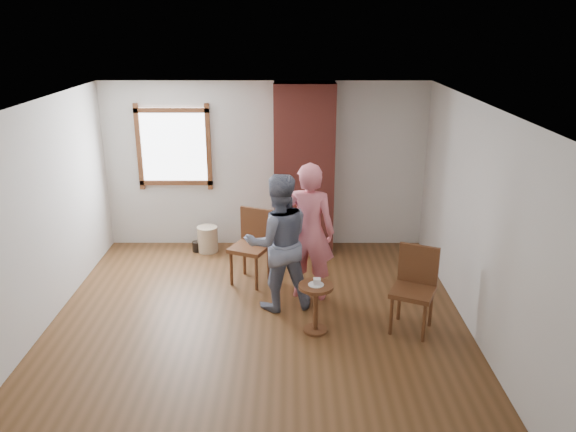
# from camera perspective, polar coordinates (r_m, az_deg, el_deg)

# --- Properties ---
(ground) EXTENTS (5.50, 5.50, 0.00)m
(ground) POSITION_cam_1_polar(r_m,az_deg,el_deg) (6.73, -3.16, -11.56)
(ground) COLOR brown
(ground) RESTS_ON ground
(room_shell) EXTENTS (5.04, 5.52, 2.62)m
(room_shell) POSITION_cam_1_polar(r_m,az_deg,el_deg) (6.60, -3.65, 4.85)
(room_shell) COLOR silver
(room_shell) RESTS_ON ground
(brick_chimney) EXTENTS (0.90, 0.50, 2.60)m
(brick_chimney) POSITION_cam_1_polar(r_m,az_deg,el_deg) (8.55, 1.62, 4.73)
(brick_chimney) COLOR #9F4238
(brick_chimney) RESTS_ON ground
(stoneware_crock) EXTENTS (0.38, 0.38, 0.41)m
(stoneware_crock) POSITION_cam_1_polar(r_m,az_deg,el_deg) (8.88, -8.16, -2.34)
(stoneware_crock) COLOR #C8B490
(stoneware_crock) RESTS_ON ground
(dark_pot) EXTENTS (0.17, 0.17, 0.16)m
(dark_pot) POSITION_cam_1_polar(r_m,az_deg,el_deg) (8.95, -9.20, -3.07)
(dark_pot) COLOR black
(dark_pot) RESTS_ON ground
(dining_chair_left) EXTENTS (0.62, 0.62, 1.01)m
(dining_chair_left) POSITION_cam_1_polar(r_m,az_deg,el_deg) (7.73, -3.63, -2.62)
(dining_chair_left) COLOR brown
(dining_chair_left) RESTS_ON ground
(dining_chair_right) EXTENTS (0.62, 0.62, 1.00)m
(dining_chair_right) POSITION_cam_1_polar(r_m,az_deg,el_deg) (6.71, 12.76, -6.77)
(dining_chair_right) COLOR brown
(dining_chair_right) RESTS_ON ground
(side_table) EXTENTS (0.40, 0.40, 0.60)m
(side_table) POSITION_cam_1_polar(r_m,az_deg,el_deg) (6.53, 2.84, -8.55)
(side_table) COLOR brown
(side_table) RESTS_ON ground
(cake_plate) EXTENTS (0.18, 0.18, 0.01)m
(cake_plate) POSITION_cam_1_polar(r_m,az_deg,el_deg) (6.44, 2.86, -6.97)
(cake_plate) COLOR white
(cake_plate) RESTS_ON side_table
(cake_slice) EXTENTS (0.08, 0.07, 0.06)m
(cake_slice) POSITION_cam_1_polar(r_m,az_deg,el_deg) (6.42, 2.96, -6.70)
(cake_slice) COLOR white
(cake_slice) RESTS_ON cake_plate
(man) EXTENTS (0.97, 0.83, 1.74)m
(man) POSITION_cam_1_polar(r_m,az_deg,el_deg) (6.89, -0.99, -2.69)
(man) COLOR #141D37
(man) RESTS_ON ground
(person_pink) EXTENTS (0.74, 0.57, 1.81)m
(person_pink) POSITION_cam_1_polar(r_m,az_deg,el_deg) (7.14, 2.15, -1.61)
(person_pink) COLOR pink
(person_pink) RESTS_ON ground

